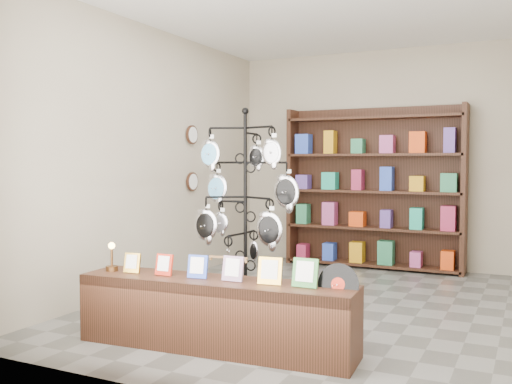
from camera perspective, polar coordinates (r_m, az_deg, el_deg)
ground at (r=5.94m, az=5.92°, el=-11.15°), size 5.00×5.00×0.00m
room_envelope at (r=5.77m, az=6.02°, el=6.97°), size 5.00×5.00×5.00m
display_tree at (r=5.24m, az=-1.08°, el=-0.54°), size 1.00×0.86×1.95m
front_shelf at (r=4.52m, az=-4.09°, el=-12.07°), size 2.24×0.61×0.78m
back_shelving at (r=7.96m, az=11.64°, el=-0.09°), size 2.42×0.36×2.20m
wall_clocks at (r=7.35m, az=-6.41°, el=3.38°), size 0.03×0.24×0.84m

